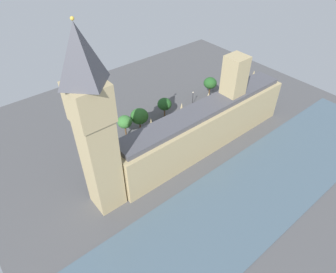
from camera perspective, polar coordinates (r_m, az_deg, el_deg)
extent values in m
plane|color=#4C4C4F|center=(108.09, 5.95, -1.00)|extent=(139.35, 139.35, 0.00)
cube|color=#475B6B|center=(96.65, 17.47, -9.10)|extent=(28.05, 125.41, 0.25)
cube|color=tan|center=(102.36, 7.00, 1.62)|extent=(10.93, 69.35, 14.94)
cube|color=tan|center=(106.09, 12.14, 7.47)|extent=(6.48, 6.48, 30.12)
cube|color=#4C4C54|center=(97.54, 7.38, 5.46)|extent=(8.30, 66.58, 1.60)
cone|color=tan|center=(121.71, 16.26, 11.65)|extent=(1.20, 1.20, 2.16)
cone|color=tan|center=(112.48, 12.37, 10.09)|extent=(1.20, 1.20, 2.60)
cone|color=tan|center=(104.25, 7.84, 7.93)|extent=(1.20, 1.20, 1.87)
cone|color=tan|center=(96.44, 2.65, 5.80)|extent=(1.20, 1.20, 2.89)
cone|color=tan|center=(90.13, -3.32, 2.89)|extent=(1.20, 1.20, 2.46)
cone|color=tan|center=(84.97, -10.07, -0.27)|extent=(1.20, 1.20, 2.73)
cube|color=tan|center=(79.85, -12.69, -5.39)|extent=(7.81, 7.81, 29.38)
cube|color=tan|center=(67.88, -15.00, 6.38)|extent=(8.60, 8.60, 9.60)
cylinder|color=silver|center=(71.45, -16.65, 7.82)|extent=(0.25, 5.94, 5.94)
torus|color=black|center=(71.45, -16.65, 7.82)|extent=(0.24, 6.18, 6.18)
cylinder|color=silver|center=(69.42, -11.76, 7.73)|extent=(5.94, 0.25, 5.94)
torus|color=black|center=(69.42, -11.76, 7.73)|extent=(6.18, 0.24, 6.18)
pyramid|color=#4C4C54|center=(62.72, -16.75, 14.99)|extent=(8.60, 8.60, 12.90)
sphere|color=gold|center=(60.39, -18.02, 20.87)|extent=(0.80, 0.80, 0.80)
cube|color=red|center=(120.71, 6.83, 5.37)|extent=(3.16, 10.64, 4.20)
cube|color=black|center=(120.67, 6.83, 5.40)|extent=(3.19, 10.24, 0.70)
cylinder|color=black|center=(124.71, 7.68, 5.35)|extent=(0.42, 1.12, 1.10)
cylinder|color=black|center=(123.37, 8.40, 4.86)|extent=(0.42, 1.12, 1.10)
cylinder|color=black|center=(120.53, 5.08, 4.24)|extent=(0.42, 1.12, 1.10)
cylinder|color=black|center=(119.14, 5.79, 3.71)|extent=(0.42, 1.12, 1.10)
cube|color=gold|center=(114.88, 3.18, 2.44)|extent=(1.90, 4.68, 0.75)
cube|color=black|center=(114.59, 3.27, 2.76)|extent=(1.58, 2.63, 0.65)
cylinder|color=black|center=(113.80, 2.90, 1.80)|extent=(0.26, 0.68, 0.68)
cylinder|color=black|center=(114.76, 2.34, 2.19)|extent=(0.26, 0.68, 0.68)
cylinder|color=black|center=(115.47, 3.99, 2.39)|extent=(0.26, 0.68, 0.68)
cylinder|color=black|center=(116.41, 3.43, 2.77)|extent=(0.26, 0.68, 0.68)
cube|color=black|center=(106.93, -5.01, -0.95)|extent=(2.26, 4.48, 0.75)
cube|color=black|center=(106.40, -5.13, -0.70)|extent=(1.80, 2.56, 0.65)
cylinder|color=black|center=(108.26, -4.60, -0.59)|extent=(0.31, 0.70, 0.68)
cylinder|color=black|center=(107.10, -4.13, -1.08)|extent=(0.31, 0.70, 0.68)
cylinder|color=black|center=(107.28, -5.87, -1.12)|extent=(0.31, 0.70, 0.68)
cylinder|color=black|center=(106.10, -5.41, -1.63)|extent=(0.31, 0.70, 0.68)
cylinder|color=black|center=(113.20, 4.90, 1.65)|extent=(0.55, 0.55, 1.28)
sphere|color=tan|center=(112.74, 4.93, 1.96)|extent=(0.25, 0.25, 0.25)
cube|color=#336B60|center=(113.36, 4.96, 1.75)|extent=(0.31, 0.20, 0.23)
cylinder|color=navy|center=(129.43, 13.33, 6.06)|extent=(0.62, 0.62, 1.42)
sphere|color=beige|center=(128.98, 13.38, 6.37)|extent=(0.27, 0.27, 0.27)
cube|color=#336B60|center=(129.35, 13.46, 6.05)|extent=(0.22, 0.34, 0.26)
cylinder|color=navy|center=(100.18, -7.14, -4.56)|extent=(0.59, 0.59, 1.30)
sphere|color=beige|center=(99.65, -7.18, -4.24)|extent=(0.25, 0.25, 0.25)
cube|color=gray|center=(99.97, -7.22, -4.63)|extent=(0.31, 0.23, 0.23)
cylinder|color=brown|center=(131.35, 7.95, 8.36)|extent=(0.56, 0.56, 5.42)
ellipsoid|color=#235623|center=(128.97, 8.14, 10.19)|extent=(5.58, 5.58, 4.74)
cylinder|color=brown|center=(118.48, -0.66, 4.60)|extent=(0.56, 0.56, 4.11)
ellipsoid|color=#235623|center=(116.16, -0.68, 6.28)|extent=(5.57, 5.57, 4.73)
cylinder|color=brown|center=(112.50, -5.41, 2.11)|extent=(0.56, 0.56, 3.68)
ellipsoid|color=#2D6628|center=(109.93, -5.54, 3.92)|extent=(6.69, 6.69, 5.69)
cylinder|color=brown|center=(109.46, -8.16, 0.99)|extent=(0.56, 0.56, 4.77)
ellipsoid|color=#387533|center=(106.82, -8.37, 2.83)|extent=(5.29, 5.29, 4.50)
cylinder|color=black|center=(125.77, 4.78, 7.21)|extent=(0.18, 0.18, 5.88)
sphere|color=#F2EAC6|center=(124.09, 4.86, 8.47)|extent=(0.56, 0.56, 0.56)
cylinder|color=black|center=(134.01, 8.72, 9.09)|extent=(0.18, 0.18, 5.95)
sphere|color=#F2EAC6|center=(132.42, 8.86, 10.30)|extent=(0.56, 0.56, 0.56)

